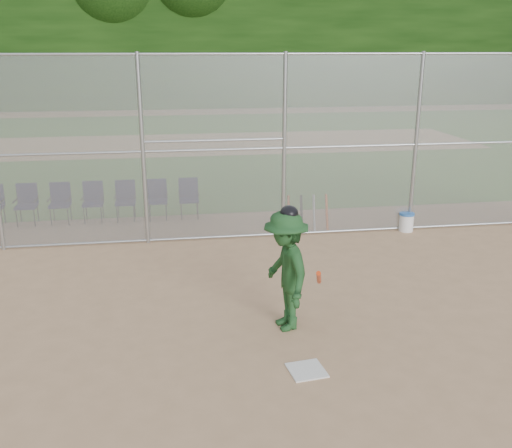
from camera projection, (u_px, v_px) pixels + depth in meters
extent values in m
plane|color=tan|center=(283.00, 351.00, 8.02)|extent=(100.00, 100.00, 0.00)
plane|color=#33671E|center=(202.00, 144.00, 25.00)|extent=(100.00, 100.00, 0.00)
plane|color=tan|center=(202.00, 144.00, 25.00)|extent=(24.00, 24.00, 0.00)
cube|color=gray|center=(238.00, 149.00, 12.14)|extent=(16.00, 0.02, 4.00)
cylinder|color=#9EA3A8|center=(237.00, 54.00, 11.56)|extent=(16.00, 0.05, 0.05)
cube|color=black|center=(185.00, 25.00, 39.40)|extent=(80.00, 5.00, 11.00)
cube|color=silver|center=(307.00, 370.00, 7.52)|extent=(0.52, 0.52, 0.02)
imported|color=#1C461F|center=(286.00, 271.00, 8.44)|extent=(0.85, 1.28, 1.84)
ellipsoid|color=black|center=(287.00, 213.00, 8.18)|extent=(0.27, 0.30, 0.23)
cylinder|color=red|center=(319.00, 278.00, 8.11)|extent=(0.28, 0.75, 0.49)
cylinder|color=white|center=(406.00, 223.00, 13.17)|extent=(0.32, 0.32, 0.38)
cylinder|color=#285EAD|center=(407.00, 214.00, 13.11)|extent=(0.34, 0.34, 0.05)
cylinder|color=#D84C14|center=(289.00, 214.00, 13.05)|extent=(0.06, 0.21, 0.85)
cylinder|color=black|center=(301.00, 213.00, 13.10)|extent=(0.06, 0.24, 0.84)
cylinder|color=#B2B2B7|center=(314.00, 213.00, 13.14)|extent=(0.06, 0.26, 0.84)
cylinder|color=#D84C14|center=(327.00, 213.00, 13.19)|extent=(0.06, 0.29, 0.83)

